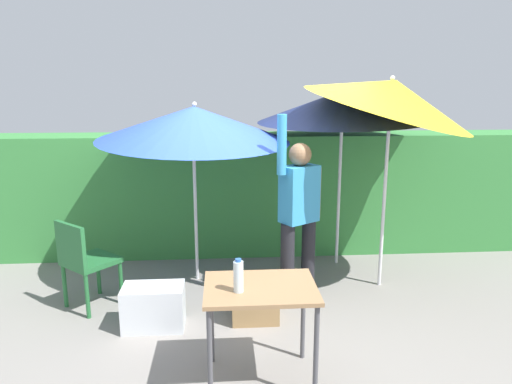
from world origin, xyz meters
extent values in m
plane|color=gray|center=(0.00, 0.00, 0.00)|extent=(24.00, 24.00, 0.00)
cube|color=#38843D|center=(0.00, 1.71, 0.77)|extent=(8.00, 0.70, 1.53)
cylinder|color=silver|center=(1.05, 1.12, 0.87)|extent=(0.04, 0.04, 1.74)
cone|color=#19234C|center=(1.06, 1.12, 1.91)|extent=(1.99, 1.99, 0.47)
sphere|color=silver|center=(1.06, 1.12, 2.11)|extent=(0.05, 0.05, 0.05)
cylinder|color=silver|center=(-0.63, 0.75, 0.78)|extent=(0.04, 0.04, 1.57)
cone|color=blue|center=(-0.62, 0.76, 1.75)|extent=(2.05, 2.06, 0.52)
sphere|color=silver|center=(-0.61, 0.76, 1.95)|extent=(0.05, 0.05, 0.05)
cylinder|color=silver|center=(1.37, 0.45, 0.95)|extent=(0.04, 0.04, 1.90)
cone|color=yellow|center=(1.38, 0.49, 2.04)|extent=(1.82, 1.77, 0.93)
sphere|color=silver|center=(1.40, 0.53, 2.21)|extent=(0.05, 0.05, 0.05)
cylinder|color=black|center=(0.30, 0.11, 0.41)|extent=(0.14, 0.14, 0.82)
cylinder|color=black|center=(0.54, 0.26, 0.41)|extent=(0.14, 0.14, 0.82)
cube|color=#338EC6|center=(0.42, 0.19, 1.10)|extent=(0.42, 0.38, 0.56)
sphere|color=#8C6647|center=(0.42, 0.19, 1.49)|extent=(0.22, 0.22, 0.22)
cylinder|color=#338EC6|center=(0.22, 0.06, 1.60)|extent=(0.12, 0.12, 0.56)
cylinder|color=#8C6647|center=(0.61, 0.31, 1.08)|extent=(0.12, 0.12, 0.52)
cylinder|color=#236633|center=(-1.35, 0.19, 0.22)|extent=(0.04, 0.04, 0.44)
cylinder|color=#236633|center=(-1.64, 0.44, 0.22)|extent=(0.04, 0.04, 0.44)
cylinder|color=#236633|center=(-1.61, -0.10, 0.22)|extent=(0.04, 0.04, 0.44)
cylinder|color=#236633|center=(-1.89, 0.15, 0.22)|extent=(0.04, 0.04, 0.44)
cube|color=#236633|center=(-1.62, 0.17, 0.47)|extent=(0.62, 0.62, 0.05)
cube|color=#236633|center=(-1.75, 0.02, 0.69)|extent=(0.36, 0.32, 0.40)
cube|color=silver|center=(-0.97, -0.31, 0.20)|extent=(0.54, 0.32, 0.39)
cube|color=#9E7A4C|center=(-0.05, -0.21, 0.15)|extent=(0.43, 0.36, 0.31)
cylinder|color=#4C4C51|center=(0.29, -0.89, 0.36)|extent=(0.04, 0.04, 0.72)
cylinder|color=#4C4C51|center=(-0.43, -0.89, 0.36)|extent=(0.04, 0.04, 0.72)
cylinder|color=#4C4C51|center=(0.29, -1.41, 0.36)|extent=(0.04, 0.04, 0.72)
cylinder|color=#4C4C51|center=(-0.43, -1.41, 0.36)|extent=(0.04, 0.04, 0.72)
cube|color=#99724C|center=(-0.07, -1.15, 0.73)|extent=(0.80, 0.60, 0.03)
cylinder|color=silver|center=(-0.23, -1.23, 0.86)|extent=(0.07, 0.07, 0.22)
cylinder|color=#2D60B7|center=(-0.23, -1.23, 0.98)|extent=(0.04, 0.04, 0.02)
camera|label=1|loc=(-0.32, -4.23, 2.14)|focal=32.83mm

